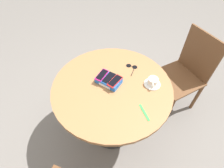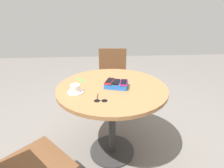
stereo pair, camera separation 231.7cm
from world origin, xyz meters
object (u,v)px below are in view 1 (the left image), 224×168
at_px(saucer, 152,84).
at_px(chair_far_side, 183,73).
at_px(phone_red, 115,81).
at_px(round_table, 112,96).
at_px(phone_box, 109,80).
at_px(lanyard_strap, 144,112).
at_px(phone_magenta, 102,75).
at_px(sunglasses, 132,67).
at_px(coffee_cup, 153,81).
at_px(phone_black, 109,78).

distance_m(saucer, chair_far_side, 0.66).
bearing_deg(phone_red, round_table, -158.42).
xyz_separation_m(round_table, phone_box, (-0.04, 0.03, 0.16)).
distance_m(round_table, lanyard_strap, 0.36).
relative_size(phone_magenta, chair_far_side, 0.16).
xyz_separation_m(phone_magenta, chair_far_side, (0.71, 0.57, -0.33)).
bearing_deg(phone_magenta, saucer, 8.63).
bearing_deg(sunglasses, chair_far_side, 34.68).
height_order(saucer, chair_far_side, chair_far_side).
relative_size(round_table, lanyard_strap, 6.74).
bearing_deg(phone_box, phone_magenta, 164.54).
distance_m(lanyard_strap, sunglasses, 0.47).
bearing_deg(phone_box, lanyard_strap, -31.55).
distance_m(coffee_cup, lanyard_strap, 0.28).
height_order(phone_box, saucer, phone_box).
relative_size(phone_black, saucer, 0.98).
bearing_deg(phone_box, saucer, 12.90).
relative_size(phone_box, chair_far_side, 0.24).
distance_m(phone_box, coffee_cup, 0.35).
relative_size(phone_box, phone_black, 1.69).
relative_size(phone_red, sunglasses, 1.05).
bearing_deg(coffee_cup, round_table, -161.48).
xyz_separation_m(saucer, lanyard_strap, (-0.01, -0.28, -0.00)).
height_order(saucer, coffee_cup, coffee_cup).
relative_size(phone_box, sunglasses, 1.54).
distance_m(phone_magenta, coffee_cup, 0.41).
bearing_deg(saucer, sunglasses, 142.79).
relative_size(phone_black, phone_red, 0.86).
xyz_separation_m(phone_box, coffee_cup, (0.34, 0.08, 0.02)).
xyz_separation_m(coffee_cup, sunglasses, (-0.20, 0.15, -0.04)).
height_order(phone_black, coffee_cup, coffee_cup).
bearing_deg(lanyard_strap, phone_black, 147.66).
bearing_deg(phone_box, coffee_cup, 12.49).
xyz_separation_m(phone_box, lanyard_strap, (0.33, -0.20, -0.02)).
distance_m(phone_black, chair_far_side, 0.93).
relative_size(coffee_cup, chair_far_side, 0.12).
relative_size(saucer, coffee_cup, 1.21).
xyz_separation_m(phone_red, chair_far_side, (0.60, 0.60, -0.33)).
height_order(phone_magenta, phone_black, phone_black).
bearing_deg(phone_red, lanyard_strap, -34.15).
bearing_deg(lanyard_strap, chair_far_side, 67.33).
bearing_deg(coffee_cup, phone_red, -161.72).
relative_size(phone_black, sunglasses, 0.91).
bearing_deg(round_table, coffee_cup, 18.52).
xyz_separation_m(phone_black, coffee_cup, (0.34, 0.07, -0.01)).
bearing_deg(sunglasses, phone_red, -108.72).
bearing_deg(coffee_cup, chair_far_side, 58.42).
relative_size(phone_red, coffee_cup, 1.37).
xyz_separation_m(phone_red, coffee_cup, (0.28, 0.09, -0.01)).
distance_m(phone_box, saucer, 0.35).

